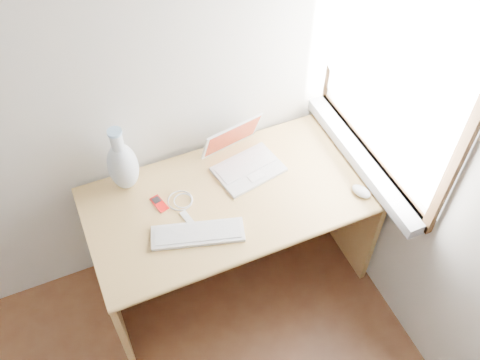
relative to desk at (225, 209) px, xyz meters
name	(u,v)px	position (x,y,z in m)	size (l,w,h in m)	color
window	(386,79)	(0.69, -0.16, 0.76)	(0.11, 0.99, 1.10)	white
desk	(225,209)	(0.00, 0.00, 0.00)	(1.38, 0.69, 0.73)	tan
laptop	(245,158)	(0.14, 0.07, 0.26)	(0.36, 0.32, 0.22)	white
external_keyboard	(198,234)	(-0.22, -0.23, 0.22)	(0.44, 0.24, 0.02)	white
mouse	(361,191)	(0.57, -0.32, 0.23)	(0.06, 0.10, 0.04)	white
ipod	(159,204)	(-0.33, 0.01, 0.21)	(0.07, 0.11, 0.01)	red
cable_coil	(180,200)	(-0.23, -0.02, 0.21)	(0.12, 0.12, 0.01)	white
remote	(187,218)	(-0.24, -0.12, 0.21)	(0.03, 0.08, 0.01)	white
vase	(123,165)	(-0.43, 0.18, 0.36)	(0.14, 0.14, 0.37)	white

